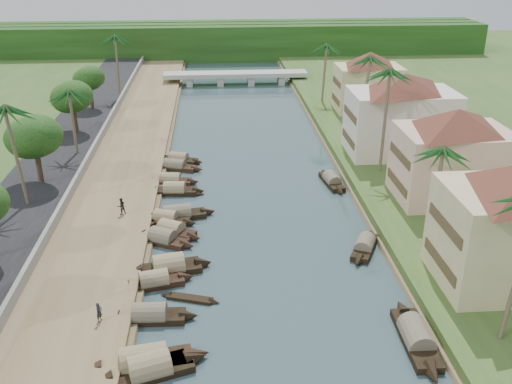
{
  "coord_description": "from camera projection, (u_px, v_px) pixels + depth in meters",
  "views": [
    {
      "loc": [
        -4.38,
        -39.49,
        26.47
      ],
      "look_at": [
        -0.26,
        15.13,
        2.0
      ],
      "focal_mm": 40.0,
      "sensor_mm": 36.0,
      "label": 1
    }
  ],
  "objects": [
    {
      "name": "sampan_16",
      "position": [
        332.0,
        181.0,
        66.86
      ],
      "size": [
        2.41,
        7.62,
        1.88
      ],
      "rotation": [
        0.0,
        0.0,
        1.71
      ],
      "color": "black",
      "rests_on": "ground"
    },
    {
      "name": "palm_3",
      "position": [
        365.0,
        60.0,
        76.47
      ],
      "size": [
        3.2,
        3.2,
        12.13
      ],
      "color": "#6B5F47",
      "rests_on": "ground"
    },
    {
      "name": "building_mid",
      "position": [
        453.0,
        154.0,
        58.67
      ],
      "size": [
        14.11,
        14.11,
        9.7
      ],
      "color": "beige",
      "rests_on": "right_bank"
    },
    {
      "name": "sampan_5",
      "position": [
        169.0,
        268.0,
        49.24
      ],
      "size": [
        8.0,
        3.46,
        2.45
      ],
      "rotation": [
        0.0,
        0.0,
        0.21
      ],
      "color": "black",
      "rests_on": "ground"
    },
    {
      "name": "sampan_14",
      "position": [
        416.0,
        338.0,
        40.61
      ],
      "size": [
        2.09,
        9.39,
        2.26
      ],
      "rotation": [
        0.0,
        0.0,
        1.55
      ],
      "color": "black",
      "rests_on": "ground"
    },
    {
      "name": "canoe_2",
      "position": [
        183.0,
        194.0,
        64.07
      ],
      "size": [
        5.02,
        1.03,
        0.73
      ],
      "rotation": [
        0.0,
        0.0,
        -0.06
      ],
      "color": "black",
      "rests_on": "ground"
    },
    {
      "name": "treeline",
      "position": [
        230.0,
        40.0,
        136.46
      ],
      "size": [
        120.0,
        14.0,
        8.0
      ],
      "color": "#17340E",
      "rests_on": "ground"
    },
    {
      "name": "sampan_6",
      "position": [
        163.0,
        239.0,
        53.96
      ],
      "size": [
        6.89,
        4.67,
        2.1
      ],
      "rotation": [
        0.0,
        0.0,
        -0.49
      ],
      "color": "black",
      "rests_on": "ground"
    },
    {
      "name": "left_bank",
      "position": [
        113.0,
        192.0,
        64.0
      ],
      "size": [
        10.0,
        180.0,
        0.8
      ],
      "primitive_type": "cube",
      "color": "brown",
      "rests_on": "ground"
    },
    {
      "name": "tree_4",
      "position": [
        72.0,
        97.0,
        79.0
      ],
      "size": [
        5.13,
        5.13,
        7.03
      ],
      "color": "#49382A",
      "rests_on": "ground"
    },
    {
      "name": "tree_3",
      "position": [
        34.0,
        137.0,
        61.88
      ],
      "size": [
        5.5,
        5.5,
        7.59
      ],
      "color": "#49382A",
      "rests_on": "ground"
    },
    {
      "name": "palm_8",
      "position": [
        114.0,
        38.0,
        94.09
      ],
      "size": [
        3.2,
        3.2,
        11.77
      ],
      "color": "#6B5F47",
      "rests_on": "ground"
    },
    {
      "name": "tree_6",
      "position": [
        439.0,
        111.0,
        72.05
      ],
      "size": [
        4.31,
        4.31,
        7.12
      ],
      "color": "#49382A",
      "rests_on": "ground"
    },
    {
      "name": "sampan_4",
      "position": [
        154.0,
        282.0,
        47.24
      ],
      "size": [
        7.02,
        3.02,
        1.99
      ],
      "rotation": [
        0.0,
        0.0,
        0.23
      ],
      "color": "black",
      "rests_on": "ground"
    },
    {
      "name": "tree_5",
      "position": [
        89.0,
        79.0,
        90.12
      ],
      "size": [
        4.43,
        4.43,
        6.57
      ],
      "color": "#49382A",
      "rests_on": "ground"
    },
    {
      "name": "sampan_8",
      "position": [
        171.0,
        231.0,
        55.44
      ],
      "size": [
        6.64,
        4.82,
        2.11
      ],
      "rotation": [
        0.0,
        0.0,
        -0.53
      ],
      "color": "black",
      "rests_on": "ground"
    },
    {
      "name": "sampan_11",
      "position": [
        175.0,
        190.0,
        64.31
      ],
      "size": [
        7.04,
        2.1,
        2.03
      ],
      "rotation": [
        0.0,
        0.0,
        -0.08
      ],
      "color": "black",
      "rests_on": "ground"
    },
    {
      "name": "retaining_wall",
      "position": [
        74.0,
        185.0,
        63.32
      ],
      "size": [
        0.4,
        180.0,
        1.1
      ],
      "primitive_type": "cube",
      "color": "slate",
      "rests_on": "left_bank"
    },
    {
      "name": "sampan_1",
      "position": [
        149.0,
        369.0,
        37.62
      ],
      "size": [
        8.28,
        4.32,
        2.39
      ],
      "rotation": [
        0.0,
        0.0,
        0.32
      ],
      "color": "black",
      "rests_on": "ground"
    },
    {
      "name": "building_distant",
      "position": [
        368.0,
        81.0,
        89.73
      ],
      "size": [
        12.62,
        12.62,
        9.2
      ],
      "color": "beige",
      "rests_on": "right_bank"
    },
    {
      "name": "canoe_1",
      "position": [
        190.0,
        299.0,
        45.53
      ],
      "size": [
        5.09,
        2.36,
        0.82
      ],
      "rotation": [
        0.0,
        0.0,
        -0.32
      ],
      "color": "black",
      "rests_on": "ground"
    },
    {
      "name": "sampan_13",
      "position": [
        179.0,
        159.0,
        73.29
      ],
      "size": [
        6.69,
        3.5,
        1.87
      ],
      "rotation": [
        0.0,
        0.0,
        -0.34
      ],
      "color": "black",
      "rests_on": "ground"
    },
    {
      "name": "building_far",
      "position": [
        402.0,
        114.0,
        71.25
      ],
      "size": [
        15.59,
        15.59,
        10.2
      ],
      "color": "beige",
      "rests_on": "right_bank"
    },
    {
      "name": "palm_6",
      "position": [
        69.0,
        93.0,
        69.49
      ],
      "size": [
        3.2,
        3.2,
        9.49
      ],
      "color": "#6B5F47",
      "rests_on": "ground"
    },
    {
      "name": "sampan_3",
      "position": [
        150.0,
        316.0,
        42.98
      ],
      "size": [
        7.56,
        1.95,
        2.05
      ],
      "rotation": [
        0.0,
        0.0,
        -0.04
      ],
      "color": "black",
      "rests_on": "ground"
    },
    {
      "name": "sampan_10",
      "position": [
        170.0,
        181.0,
        66.83
      ],
      "size": [
        7.02,
        2.21,
        1.95
      ],
      "rotation": [
        0.0,
        0.0,
        -0.11
      ],
      "color": "black",
      "rests_on": "ground"
    },
    {
      "name": "sampan_15",
      "position": [
        364.0,
        246.0,
        52.64
      ],
      "size": [
        4.34,
        7.01,
        1.94
      ],
      "rotation": [
        0.0,
        0.0,
        1.13
      ],
      "color": "black",
      "rests_on": "ground"
    },
    {
      "name": "palm_1",
      "position": [
        442.0,
        151.0,
        51.27
      ],
      "size": [
        3.2,
        3.2,
        9.44
      ],
      "color": "#6B5F47",
      "rests_on": "ground"
    },
    {
      "name": "bridge",
      "position": [
        236.0,
        76.0,
        111.9
      ],
      "size": [
        28.0,
        4.0,
        2.4
      ],
      "color": "#A5A59B",
      "rests_on": "ground"
    },
    {
      "name": "person_near",
      "position": [
        99.0,
        312.0,
        41.44
      ],
      "size": [
        0.58,
        0.67,
        1.56
      ],
      "primitive_type": "imported",
      "rotation": [
        0.0,
        0.0,
        1.12
      ],
      "color": "#23252A",
      "rests_on": "left_bank"
    },
    {
      "name": "ground",
      "position": [
        273.0,
        288.0,
        47.05
      ],
      "size": [
        220.0,
        220.0,
        0.0
      ],
      "primitive_type": "plane",
      "color": "#35494F",
      "rests_on": "ground"
    },
    {
      "name": "palm_7",
      "position": [
        325.0,
        47.0,
        93.03
      ],
      "size": [
        3.2,
        3.2,
        10.79
      ],
      "color": "#6B5F47",
      "rests_on": "ground"
    },
    {
      "name": "person_far",
      "position": [
        121.0,
        206.0,
        57.62
      ],
      "size": [
        1.07,
        1.02,
        1.74
      ],
      "primitive_type": "imported",
      "rotation": [
        0.0,
        0.0,
        3.74
      ],
      "color": "#2C271F",
      "rests_on": "left_bank"
    },
    {
      "name": "sampan_2",
      "position": [
        144.0,
        362.0,
        38.27
      ],
      "size": [
        9.33,
        3.31,
        2.39
      ],
      "rotation": [
        0.0,
        0.0,
        0.16
      ],
      "color": "black",
      "rests_on": "ground"
    },
    {
      "name": "palm_2",
      "position": [
        389.0,
        73.0,
        62.83
      ],
      "size": [
        3.2,
        3.2,
        13.49
      ],
      "color": "#6B5F47",
      "rests_on": "ground"
    },
    {
      "name": "road",
      "position": [
        35.0,
        192.0,
        63.29
      ],
      "size": [
        8.0,
        180.0,
        1.4
      ],
      "primitive_type": "cube",
      "color": "black",
      "rests_on": "ground"
    },
    {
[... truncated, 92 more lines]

